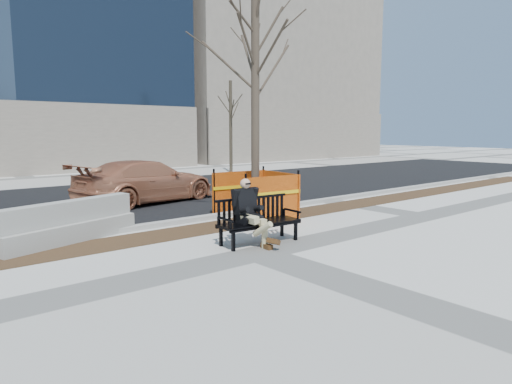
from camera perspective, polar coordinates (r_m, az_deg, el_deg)
ground at (r=9.11m, az=0.24°, el=-7.74°), size 120.00×120.00×0.00m
mulch_strip at (r=11.17m, az=-8.33°, el=-4.88°), size 40.00×1.20×0.02m
asphalt_street at (r=16.71m, az=-19.40°, el=-1.03°), size 60.00×10.40×0.01m
curb at (r=11.97m, az=-10.70°, el=-3.81°), size 60.00×0.25×0.12m
building_right at (r=44.00m, az=0.72°, el=21.02°), size 20.00×12.00×25.00m
bench at (r=9.90m, az=0.42°, el=-6.47°), size 1.94×0.82×1.01m
seated_man at (r=9.80m, az=-1.01°, el=-6.63°), size 0.68×1.06×1.42m
tree_fence at (r=12.74m, az=-0.09°, el=-3.25°), size 3.00×3.00×6.81m
sedan at (r=15.84m, az=-13.58°, el=-1.28°), size 5.30×2.91×1.45m
jersey_barrier_left at (r=10.86m, az=-22.54°, el=-5.80°), size 3.24×1.57×0.92m
far_tree_right at (r=26.48m, az=-3.17°, el=2.50°), size 2.29×2.29×5.68m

